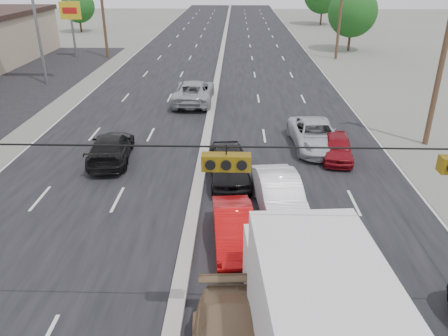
{
  "coord_description": "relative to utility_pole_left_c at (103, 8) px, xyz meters",
  "views": [
    {
      "loc": [
        1.69,
        -8.44,
        9.24
      ],
      "look_at": [
        1.27,
        6.68,
        2.2
      ],
      "focal_mm": 35.0,
      "sensor_mm": 36.0,
      "label": 1
    }
  ],
  "objects": [
    {
      "name": "queue_car_b",
      "position": [
        16.0,
        -32.89,
        -4.33
      ],
      "size": [
        2.2,
        4.89,
        1.56
      ],
      "primitive_type": "imported",
      "rotation": [
        0.0,
        0.0,
        0.12
      ],
      "color": "white",
      "rests_on": "ground"
    },
    {
      "name": "tree_left_far",
      "position": [
        -9.5,
        20.0,
        -1.39
      ],
      "size": [
        4.8,
        4.8,
        6.12
      ],
      "color": "#382619",
      "rests_on": "ground"
    },
    {
      "name": "queue_car_e",
      "position": [
        19.5,
        -27.25,
        -4.47
      ],
      "size": [
        1.99,
        3.88,
        1.27
      ],
      "primitive_type": "imported",
      "rotation": [
        0.0,
        0.0,
        -0.14
      ],
      "color": "maroon",
      "rests_on": "ground"
    },
    {
      "name": "red_sedan",
      "position": [
        14.18,
        -35.23,
        -4.44
      ],
      "size": [
        1.78,
        4.17,
        1.34
      ],
      "primitive_type": "imported",
      "rotation": [
        0.0,
        0.0,
        0.09
      ],
      "color": "#BC0B0C",
      "rests_on": "ground"
    },
    {
      "name": "oncoming_near",
      "position": [
        7.77,
        -27.8,
        -4.4
      ],
      "size": [
        2.49,
        5.06,
        1.41
      ],
      "primitive_type": "imported",
      "rotation": [
        0.0,
        0.0,
        3.25
      ],
      "color": "black",
      "rests_on": "ground"
    },
    {
      "name": "traffic_signals",
      "position": [
        13.9,
        -40.0,
        0.39
      ],
      "size": [
        25.0,
        0.3,
        0.54
      ],
      "color": "black",
      "rests_on": "ground"
    },
    {
      "name": "road_surface",
      "position": [
        12.5,
        -10.0,
        -5.11
      ],
      "size": [
        20.0,
        160.0,
        0.02
      ],
      "primitive_type": "cube",
      "color": "black",
      "rests_on": "ground"
    },
    {
      "name": "utility_pole_left_c",
      "position": [
        0.0,
        0.0,
        0.0
      ],
      "size": [
        1.6,
        0.3,
        10.0
      ],
      "color": "#422D1E",
      "rests_on": "ground"
    },
    {
      "name": "pole_sign_far",
      "position": [
        -3.5,
        -0.0,
        -0.7
      ],
      "size": [
        2.2,
        0.25,
        6.0
      ],
      "color": "slate",
      "rests_on": "ground"
    },
    {
      "name": "center_median",
      "position": [
        12.5,
        -10.0,
        -5.01
      ],
      "size": [
        0.5,
        160.0,
        0.2
      ],
      "primitive_type": "cube",
      "color": "gray",
      "rests_on": "ground"
    },
    {
      "name": "box_truck",
      "position": [
        16.01,
        -40.96,
        -3.2
      ],
      "size": [
        3.12,
        7.51,
        3.72
      ],
      "rotation": [
        0.0,
        0.0,
        0.08
      ],
      "color": "black",
      "rests_on": "ground"
    },
    {
      "name": "queue_car_c",
      "position": [
        18.58,
        -25.75,
        -4.38
      ],
      "size": [
        2.71,
        5.36,
        1.46
      ],
      "primitive_type": "imported",
      "rotation": [
        0.0,
        0.0,
        0.06
      ],
      "color": "#BABEC3",
      "rests_on": "ground"
    },
    {
      "name": "oncoming_far",
      "position": [
        11.1,
        -17.22,
        -4.28
      ],
      "size": [
        2.8,
        5.97,
        1.65
      ],
      "primitive_type": "imported",
      "rotation": [
        0.0,
        0.0,
        3.13
      ],
      "color": "#96999D",
      "rests_on": "ground"
    },
    {
      "name": "utility_pole_right_c",
      "position": [
        25.0,
        0.0,
        0.0
      ],
      "size": [
        1.6,
        0.3,
        10.0
      ],
      "color": "#422D1E",
      "rests_on": "ground"
    },
    {
      "name": "parking_lot",
      "position": [
        -4.5,
        -15.0,
        -5.11
      ],
      "size": [
        10.0,
        42.0,
        0.02
      ],
      "primitive_type": "cube",
      "color": "black",
      "rests_on": "ground"
    },
    {
      "name": "queue_car_a",
      "position": [
        13.9,
        -29.96,
        -4.33
      ],
      "size": [
        2.27,
        4.72,
        1.56
      ],
      "primitive_type": "imported",
      "rotation": [
        0.0,
        0.0,
        0.1
      ],
      "color": "black",
      "rests_on": "ground"
    },
    {
      "name": "tree_right_mid",
      "position": [
        27.5,
        5.0,
        -0.77
      ],
      "size": [
        5.6,
        5.6,
        7.14
      ],
      "color": "#382619",
      "rests_on": "ground"
    },
    {
      "name": "utility_pole_right_b",
      "position": [
        25.0,
        -25.0,
        0.0
      ],
      "size": [
        1.6,
        0.3,
        10.0
      ],
      "color": "#422D1E",
      "rests_on": "ground"
    }
  ]
}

